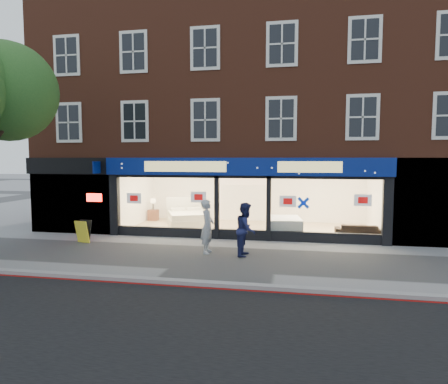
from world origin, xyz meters
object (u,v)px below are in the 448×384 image
(sofa, at_px, (358,231))
(pedestrian_blue, at_px, (246,229))
(a_board, at_px, (83,231))
(mattress_stack, at_px, (283,226))
(display_bed, at_px, (188,218))
(pedestrian_grey, at_px, (207,226))

(sofa, xyz_separation_m, pedestrian_blue, (-4.10, -3.44, 0.54))
(sofa, distance_m, a_board, 10.90)
(sofa, height_order, a_board, a_board)
(mattress_stack, height_order, pedestrian_blue, pedestrian_blue)
(a_board, bearing_deg, pedestrian_blue, 3.78)
(sofa, bearing_deg, pedestrian_blue, 40.62)
(mattress_stack, distance_m, a_board, 8.05)
(display_bed, bearing_deg, pedestrian_blue, -79.12)
(display_bed, distance_m, pedestrian_grey, 5.35)
(mattress_stack, xyz_separation_m, pedestrian_blue, (-1.10, -3.54, 0.45))
(pedestrian_grey, bearing_deg, display_bed, 23.66)
(display_bed, relative_size, a_board, 3.12)
(mattress_stack, bearing_deg, sofa, -1.91)
(pedestrian_grey, height_order, pedestrian_blue, pedestrian_grey)
(mattress_stack, xyz_separation_m, a_board, (-7.60, -2.67, -0.01))
(mattress_stack, relative_size, a_board, 2.21)
(sofa, bearing_deg, pedestrian_grey, 31.79)
(display_bed, height_order, pedestrian_grey, pedestrian_grey)
(pedestrian_grey, bearing_deg, pedestrian_blue, -95.39)
(display_bed, bearing_deg, pedestrian_grey, -90.43)
(display_bed, relative_size, mattress_stack, 1.41)
(sofa, bearing_deg, display_bed, -11.18)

